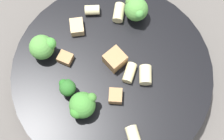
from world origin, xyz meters
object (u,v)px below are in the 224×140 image
object	(u,v)px
broccoli_floret_1	(43,47)
rigatoni_0	(130,73)
broccoli_floret_2	(67,87)
chicken_chunk_3	(115,59)
pasta_bowl	(112,76)
chicken_chunk_1	(65,58)
rigatoni_2	(134,137)
broccoli_floret_0	(136,9)
rigatoni_3	(92,10)
chicken_chunk_0	(74,29)
rigatoni_1	(145,75)
broccoli_floret_3	(82,106)
rigatoni_4	(119,13)
chicken_chunk_2	(115,96)

from	to	relation	value
broccoli_floret_1	rigatoni_0	size ratio (longest dim) A/B	1.42
broccoli_floret_2	chicken_chunk_3	bearing A→B (deg)	-3.29
pasta_bowl	broccoli_floret_1	distance (m)	0.11
chicken_chunk_1	rigatoni_2	bearing A→B (deg)	-86.92
broccoli_floret_0	broccoli_floret_1	world-z (taller)	broccoli_floret_0
rigatoni_3	chicken_chunk_0	distance (m)	0.04
chicken_chunk_0	rigatoni_3	bearing A→B (deg)	12.87
broccoli_floret_1	broccoli_floret_2	bearing A→B (deg)	-95.14
pasta_bowl	rigatoni_1	world-z (taller)	rigatoni_1
broccoli_floret_3	rigatoni_0	xyz separation A→B (m)	(0.08, 0.00, -0.01)
broccoli_floret_1	broccoli_floret_2	distance (m)	0.07
rigatoni_1	chicken_chunk_0	world-z (taller)	rigatoni_1
pasta_bowl	chicken_chunk_1	bearing A→B (deg)	126.52
rigatoni_2	rigatoni_4	size ratio (longest dim) A/B	1.07
rigatoni_3	chicken_chunk_1	size ratio (longest dim) A/B	1.09
broccoli_floret_2	rigatoni_2	xyz separation A→B (m)	(0.03, -0.11, -0.01)
broccoli_floret_3	rigatoni_0	distance (m)	0.08
chicken_chunk_0	chicken_chunk_2	bearing A→B (deg)	-96.68
chicken_chunk_2	broccoli_floret_0	bearing A→B (deg)	39.40
broccoli_floret_1	rigatoni_2	distance (m)	0.18
rigatoni_4	chicken_chunk_1	xyz separation A→B (m)	(-0.11, -0.01, -0.00)
rigatoni_3	rigatoni_4	bearing A→B (deg)	-43.80
broccoli_floret_1	chicken_chunk_0	world-z (taller)	broccoli_floret_1
rigatoni_0	rigatoni_3	distance (m)	0.11
rigatoni_1	rigatoni_2	distance (m)	0.09
broccoli_floret_1	rigatoni_3	bearing A→B (deg)	7.39
rigatoni_0	chicken_chunk_2	distance (m)	0.04
rigatoni_0	chicken_chunk_1	bearing A→B (deg)	128.94
rigatoni_3	broccoli_floret_3	bearing A→B (deg)	-130.91
chicken_chunk_0	broccoli_floret_2	bearing A→B (deg)	-130.47
broccoli_floret_2	chicken_chunk_0	size ratio (longest dim) A/B	1.29
rigatoni_0	pasta_bowl	bearing A→B (deg)	135.73
rigatoni_0	rigatoni_4	world-z (taller)	rigatoni_4
rigatoni_4	broccoli_floret_0	bearing A→B (deg)	-44.54
broccoli_floret_1	chicken_chunk_0	xyz separation A→B (m)	(0.05, 0.00, -0.02)
broccoli_floret_1	chicken_chunk_2	world-z (taller)	broccoli_floret_1
broccoli_floret_3	chicken_chunk_0	xyz separation A→B (m)	(0.06, 0.11, -0.01)
broccoli_floret_0	broccoli_floret_2	size ratio (longest dim) A/B	1.33
broccoli_floret_0	chicken_chunk_3	xyz separation A→B (m)	(-0.07, -0.04, -0.01)
broccoli_floret_2	pasta_bowl	bearing A→B (deg)	-12.59
broccoli_floret_0	rigatoni_2	world-z (taller)	broccoli_floret_0
broccoli_floret_2	rigatoni_3	bearing A→B (deg)	38.81
chicken_chunk_1	broccoli_floret_1	bearing A→B (deg)	123.69
rigatoni_4	chicken_chunk_2	size ratio (longest dim) A/B	1.38
broccoli_floret_0	chicken_chunk_2	xyz separation A→B (m)	(-0.10, -0.08, -0.02)
rigatoni_4	chicken_chunk_2	distance (m)	0.13
rigatoni_3	chicken_chunk_2	distance (m)	0.14
pasta_bowl	broccoli_floret_2	xyz separation A→B (m)	(-0.07, 0.01, 0.04)
broccoli_floret_1	chicken_chunk_3	size ratio (longest dim) A/B	1.48
broccoli_floret_2	chicken_chunk_3	world-z (taller)	broccoli_floret_2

